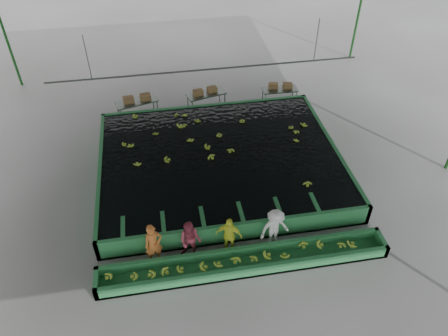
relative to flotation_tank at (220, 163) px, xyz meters
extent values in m
plane|color=gray|center=(0.00, -1.50, -0.45)|extent=(80.00, 80.00, 0.00)
cube|color=gray|center=(0.00, -1.50, 4.55)|extent=(20.00, 22.00, 0.04)
cube|color=black|center=(0.00, 0.00, 0.40)|extent=(9.70, 7.70, 0.00)
cylinder|color=#59605B|center=(0.00, 3.50, 2.55)|extent=(0.08, 0.08, 14.00)
cylinder|color=#59605B|center=(-5.00, 3.50, 3.55)|extent=(0.04, 0.04, 2.00)
cylinder|color=#59605B|center=(5.00, 3.50, 3.55)|extent=(0.04, 0.04, 2.00)
imported|color=orange|center=(-2.98, -4.30, 0.40)|extent=(0.70, 0.55, 1.69)
imported|color=#A63A4F|center=(-1.74, -4.30, 0.35)|extent=(0.96, 0.86, 1.61)
imported|color=#EFFD3B|center=(-0.41, -4.30, 0.34)|extent=(1.00, 0.70, 1.58)
imported|color=white|center=(1.22, -4.30, 0.38)|extent=(1.16, 0.79, 1.66)
camera|label=1|loc=(-2.29, -14.03, 11.86)|focal=35.00mm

